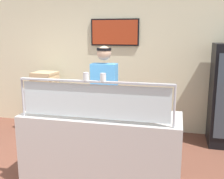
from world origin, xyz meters
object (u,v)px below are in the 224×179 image
pizza_box_stack (45,80)px  worker_figure (104,96)px  pizza_server (103,111)px  pepper_flake_shaker (103,78)px  pizza_tray (99,112)px  parmesan_shaker (86,77)px

pizza_box_stack → worker_figure: bearing=-33.7°
pizza_server → pizza_box_stack: bearing=147.7°
pizza_box_stack → pepper_flake_shaker: bearing=-48.8°
pizza_tray → worker_figure: (-0.12, 0.69, 0.04)m
pizza_tray → worker_figure: worker_figure is taller
pizza_server → parmesan_shaker: bearing=-95.9°
pizza_server → pizza_box_stack: (-1.68, 1.72, 0.04)m
pizza_server → worker_figure: 0.73m
pizza_server → parmesan_shaker: parmesan_shaker is taller
pizza_tray → pizza_server: bearing=-21.8°
pepper_flake_shaker → pizza_tray: bearing=113.7°
pizza_server → pizza_box_stack: 2.41m
pizza_server → parmesan_shaker: size_ratio=3.09×
pizza_tray → pepper_flake_shaker: pepper_flake_shaker is taller
pizza_server → pepper_flake_shaker: bearing=-59.8°
pizza_server → pizza_box_stack: size_ratio=0.60×
parmesan_shaker → pepper_flake_shaker: size_ratio=1.02×
pepper_flake_shaker → pizza_box_stack: size_ratio=0.19×
pizza_tray → pizza_box_stack: pizza_box_stack is taller
pizza_tray → parmesan_shaker: bearing=-99.9°
worker_figure → pizza_tray: bearing=-80.2°
parmesan_shaker → pizza_box_stack: parmesan_shaker is taller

